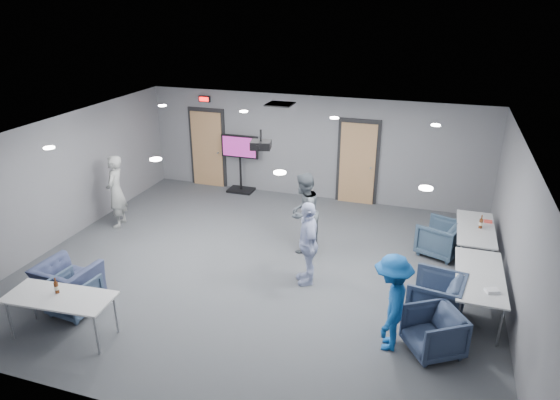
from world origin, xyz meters
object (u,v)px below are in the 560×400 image
(person_a, at_px, (116,191))
(chair_front_a, at_px, (74,295))
(table_front_left, at_px, (59,299))
(projector, at_px, (261,145))
(person_c, at_px, (308,243))
(bottle_front, at_px, (56,287))
(chair_right_c, at_px, (434,332))
(chair_right_b, at_px, (436,298))
(table_right_a, at_px, (476,230))
(person_b, at_px, (303,213))
(chair_front_b, at_px, (68,281))
(tv_stand, at_px, (240,160))
(bottle_right, at_px, (481,223))
(person_d, at_px, (391,303))
(chair_right_a, at_px, (440,238))
(table_right_b, at_px, (480,277))

(person_a, relative_size, chair_front_a, 2.34)
(table_front_left, distance_m, projector, 4.33)
(person_c, distance_m, bottle_front, 4.26)
(chair_right_c, bearing_deg, chair_right_b, 147.99)
(table_front_left, height_order, projector, projector)
(table_right_a, xyz_separation_m, table_front_left, (-6.18, -4.59, -0.00))
(person_b, bearing_deg, chair_front_b, -37.31)
(person_a, relative_size, chair_front_b, 1.72)
(chair_right_b, relative_size, tv_stand, 0.54)
(chair_right_c, bearing_deg, chair_front_b, -118.09)
(table_right_a, height_order, bottle_right, bottle_right)
(chair_front_b, height_order, table_front_left, table_front_left)
(person_d, distance_m, chair_front_b, 5.61)
(person_c, distance_m, projector, 2.04)
(person_b, relative_size, bottle_right, 6.13)
(chair_right_a, distance_m, bottle_front, 7.26)
(chair_front_b, height_order, table_right_b, table_right_b)
(person_b, height_order, table_front_left, person_b)
(chair_right_b, relative_size, chair_front_a, 1.18)
(person_b, distance_m, chair_right_c, 3.79)
(person_a, xyz_separation_m, chair_front_b, (0.94, -2.87, -0.53))
(chair_right_b, height_order, chair_front_b, chair_right_b)
(person_a, relative_size, projector, 3.84)
(chair_right_c, relative_size, tv_stand, 0.48)
(person_c, bearing_deg, person_d, 24.95)
(tv_stand, bearing_deg, projector, -61.17)
(person_b, height_order, bottle_right, person_b)
(person_a, relative_size, bottle_right, 6.12)
(person_c, relative_size, chair_front_a, 2.22)
(chair_right_b, bearing_deg, tv_stand, -121.00)
(chair_right_c, bearing_deg, tv_stand, -167.62)
(table_right_a, bearing_deg, bottle_front, 125.76)
(person_c, distance_m, chair_front_b, 4.33)
(chair_front_b, xyz_separation_m, table_front_left, (0.69, -0.94, 0.36))
(chair_right_b, distance_m, bottle_front, 6.06)
(person_d, distance_m, table_right_a, 3.50)
(chair_front_a, distance_m, table_front_left, 0.75)
(chair_front_a, bearing_deg, person_c, -142.40)
(person_b, xyz_separation_m, chair_right_c, (2.75, -2.57, -0.51))
(table_right_a, relative_size, tv_stand, 1.08)
(bottle_right, bearing_deg, person_c, -149.00)
(person_c, distance_m, person_d, 2.20)
(table_front_left, height_order, bottle_right, bottle_right)
(bottle_front, bearing_deg, chair_right_c, 13.38)
(chair_right_b, relative_size, chair_right_c, 1.12)
(chair_right_b, height_order, table_right_a, chair_right_b)
(bottle_right, bearing_deg, person_b, -169.82)
(bottle_front, height_order, tv_stand, tv_stand)
(table_right_a, relative_size, table_front_left, 0.99)
(chair_right_b, bearing_deg, projector, -98.37)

